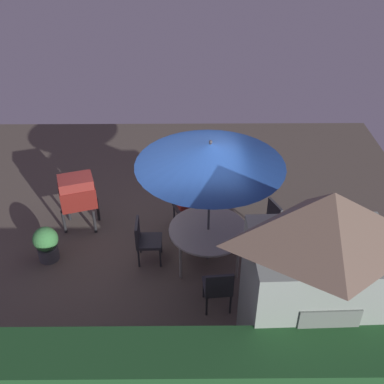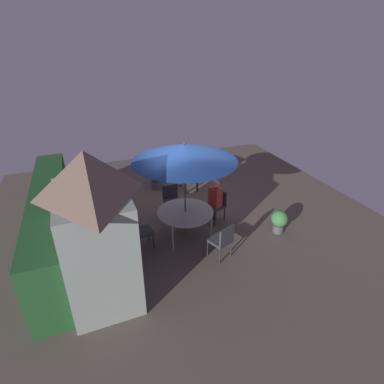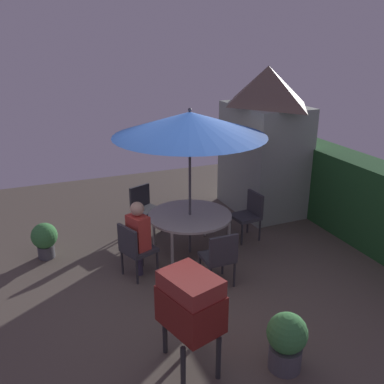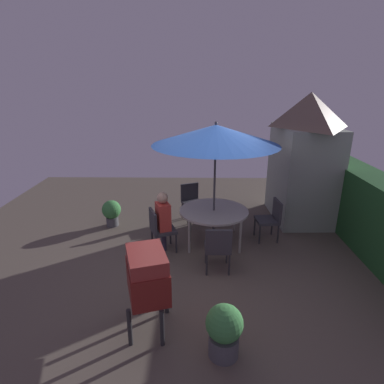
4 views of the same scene
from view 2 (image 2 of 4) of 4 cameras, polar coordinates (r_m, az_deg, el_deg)
ground_plane at (r=8.85m, az=-0.82°, el=-5.27°), size 11.00×11.00×0.00m
hedge_backdrop at (r=8.15m, az=-24.77°, el=-4.93°), size 5.54×0.73×1.50m
garden_shed at (r=5.95m, az=-17.63°, el=-6.43°), size 1.96×1.39×3.08m
patio_table at (r=7.87m, az=-1.25°, el=-3.92°), size 1.46×1.46×0.73m
patio_umbrella at (r=7.18m, az=-1.38°, el=7.31°), size 2.52×2.52×2.57m
bbq_grill at (r=10.29m, az=-0.72°, el=4.85°), size 0.82×0.68×1.20m
chair_near_shed at (r=8.68m, az=4.72°, el=-2.08°), size 0.60×0.60×0.90m
chair_far_side at (r=8.93m, az=-3.86°, el=-1.16°), size 0.47×0.47×0.90m
chair_toward_hedge at (r=7.61m, az=-9.89°, el=-7.01°), size 0.50×0.51×0.90m
chair_toward_house at (r=7.21m, az=5.73°, el=-8.82°), size 0.61×0.60×0.90m
potted_plant_by_shed at (r=10.61m, az=-6.61°, el=2.67°), size 0.47×0.47×0.72m
potted_plant_by_grill at (r=8.48m, az=16.03°, el=-5.12°), size 0.45×0.45×0.64m
person_in_red at (r=8.50m, az=4.39°, el=-0.73°), size 0.40×0.35×1.26m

